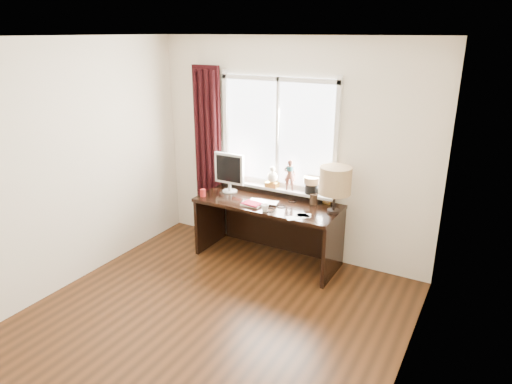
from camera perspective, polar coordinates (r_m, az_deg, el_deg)
The scene contains 18 objects.
floor at distance 4.44m, azimuth -7.65°, elevation -17.25°, with size 3.50×4.00×0.00m, color #492610.
ceiling at distance 3.56m, azimuth -9.61°, elevation 18.56°, with size 3.50×4.00×0.00m, color white.
wall_back at distance 5.45m, azimuth 4.31°, elevation 5.20°, with size 3.50×2.60×0.00m, color beige.
wall_left at distance 5.03m, azimuth -24.62°, elevation 2.21°, with size 4.00×2.60×0.00m, color beige.
wall_right at distance 3.14m, azimuth 18.04°, elevation -6.86°, with size 4.00×2.60×0.00m, color beige.
laptop at distance 5.29m, azimuth 0.99°, elevation -1.29°, with size 0.34×0.22×0.03m, color silver.
mug at distance 5.05m, azimuth 1.12°, elevation -1.98°, with size 0.09×0.08×0.09m, color white.
red_cup at distance 5.54m, azimuth -6.66°, elevation -0.10°, with size 0.07×0.07×0.09m, color maroon.
window at distance 5.46m, azimuth 2.73°, elevation 5.29°, with size 1.52×0.20×1.40m.
curtain at distance 5.97m, azimuth -6.05°, elevation 4.58°, with size 0.38×0.09×2.25m.
desk at distance 5.51m, azimuth 1.96°, elevation -3.31°, with size 1.70×0.70×0.75m.
monitor at distance 5.60m, azimuth -3.36°, elevation 2.73°, with size 0.40×0.18×0.49m.
notebook_stack at distance 5.24m, azimuth -0.52°, elevation -1.49°, with size 0.24×0.18×0.03m.
brush_holder at distance 5.30m, azimuth 7.23°, elevation -0.87°, with size 0.09×0.09×0.25m.
icon_frame at distance 5.32m, azimuth 8.83°, elevation -0.84°, with size 0.10×0.04×0.13m.
table_lamp at distance 4.99m, azimuth 9.88°, elevation 1.37°, with size 0.35×0.35×0.52m.
loose_papers at distance 4.95m, azimuth 5.54°, elevation -3.03°, with size 0.25×0.29×0.00m.
desk_cables at distance 5.20m, azimuth 2.88°, elevation -1.81°, with size 0.25×0.52×0.01m.
Camera 1 is at (2.20, -2.80, 2.64)m, focal length 32.00 mm.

